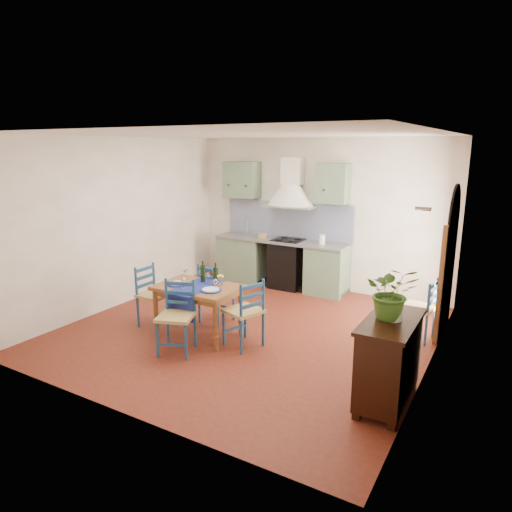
# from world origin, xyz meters

# --- Properties ---
(floor) EXTENTS (5.00, 5.00, 0.00)m
(floor) POSITION_xyz_m (0.00, 0.00, 0.00)
(floor) COLOR #4E1C10
(floor) RESTS_ON ground
(back_wall) EXTENTS (5.00, 0.96, 2.80)m
(back_wall) POSITION_xyz_m (-0.47, 2.29, 1.05)
(back_wall) COLOR white
(back_wall) RESTS_ON ground
(right_wall) EXTENTS (0.26, 5.00, 2.80)m
(right_wall) POSITION_xyz_m (2.50, 0.28, 1.34)
(right_wall) COLOR white
(right_wall) RESTS_ON ground
(left_wall) EXTENTS (0.04, 5.00, 2.80)m
(left_wall) POSITION_xyz_m (-2.50, 0.00, 1.40)
(left_wall) COLOR white
(left_wall) RESTS_ON ground
(ceiling) EXTENTS (5.00, 5.00, 0.01)m
(ceiling) POSITION_xyz_m (0.00, 0.00, 2.80)
(ceiling) COLOR silver
(ceiling) RESTS_ON back_wall
(dining_table) EXTENTS (1.16, 0.87, 1.05)m
(dining_table) POSITION_xyz_m (-0.52, -0.53, 0.65)
(dining_table) COLOR brown
(dining_table) RESTS_ON ground
(chair_near) EXTENTS (0.57, 0.57, 0.95)m
(chair_near) POSITION_xyz_m (-0.44, -1.09, 0.49)
(chair_near) COLOR navy
(chair_near) RESTS_ON ground
(chair_far) EXTENTS (0.47, 0.47, 0.93)m
(chair_far) POSITION_xyz_m (-0.62, 0.02, 0.48)
(chair_far) COLOR navy
(chair_far) RESTS_ON ground
(chair_left) EXTENTS (0.44, 0.44, 0.92)m
(chair_left) POSITION_xyz_m (-1.34, -0.55, 0.48)
(chair_left) COLOR navy
(chair_left) RESTS_ON ground
(chair_right) EXTENTS (0.56, 0.56, 0.95)m
(chair_right) POSITION_xyz_m (0.24, -0.52, 0.49)
(chair_right) COLOR navy
(chair_right) RESTS_ON ground
(chair_spare) EXTENTS (0.46, 0.46, 0.88)m
(chair_spare) POSITION_xyz_m (2.23, 0.91, 0.45)
(chair_spare) COLOR navy
(chair_spare) RESTS_ON ground
(sideboard) EXTENTS (0.50, 1.05, 0.94)m
(sideboard) POSITION_xyz_m (2.26, -0.96, 0.51)
(sideboard) COLOR black
(sideboard) RESTS_ON ground
(potted_plant) EXTENTS (0.63, 0.58, 0.57)m
(potted_plant) POSITION_xyz_m (2.24, -0.95, 1.22)
(potted_plant) COLOR #36601F
(potted_plant) RESTS_ON sideboard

